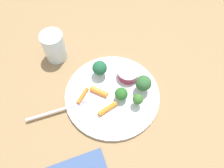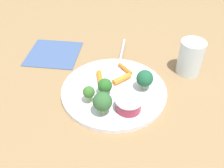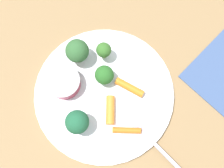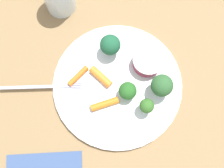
{
  "view_description": "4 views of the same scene",
  "coord_description": "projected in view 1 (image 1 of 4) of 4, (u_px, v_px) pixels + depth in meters",
  "views": [
    {
      "loc": [
        0.19,
        0.24,
        0.59
      ],
      "look_at": [
        -0.01,
        -0.02,
        0.03
      ],
      "focal_mm": 37.21,
      "sensor_mm": 36.0,
      "label": 1
    },
    {
      "loc": [
        -0.48,
        0.1,
        0.44
      ],
      "look_at": [
        0.0,
        0.0,
        0.03
      ],
      "focal_mm": 41.35,
      "sensor_mm": 36.0,
      "label": 2
    },
    {
      "loc": [
        0.07,
        -0.11,
        0.51
      ],
      "look_at": [
        0.01,
        0.02,
        0.03
      ],
      "focal_mm": 43.54,
      "sensor_mm": 36.0,
      "label": 3
    },
    {
      "loc": [
        0.06,
        0.13,
        0.58
      ],
      "look_at": [
        0.01,
        -0.0,
        0.02
      ],
      "focal_mm": 45.87,
      "sensor_mm": 36.0,
      "label": 4
    }
  ],
  "objects": [
    {
      "name": "plate",
      "position": [
        112.0,
        95.0,
        0.66
      ],
      "size": [
        0.27,
        0.27,
        0.01
      ],
      "primitive_type": "cylinder",
      "color": "white",
      "rests_on": "ground_plane"
    },
    {
      "name": "fork",
      "position": [
        58.0,
        110.0,
        0.62
      ],
      "size": [
        0.16,
        0.06,
        0.0
      ],
      "color": "#ACABBF",
      "rests_on": "plate"
    },
    {
      "name": "drinking_glass",
      "position": [
        54.0,
        46.0,
        0.69
      ],
      "size": [
        0.07,
        0.07,
        0.1
      ],
      "primitive_type": "cylinder",
      "color": "silver",
      "rests_on": "ground_plane"
    },
    {
      "name": "broccoli_floret_1",
      "position": [
        143.0,
        83.0,
        0.63
      ],
      "size": [
        0.04,
        0.04,
        0.06
      ],
      "color": "#98BA66",
      "rests_on": "plate"
    },
    {
      "name": "sauce_cup",
      "position": [
        128.0,
        73.0,
        0.67
      ],
      "size": [
        0.06,
        0.06,
        0.03
      ],
      "color": "maroon",
      "rests_on": "plate"
    },
    {
      "name": "broccoli_floret_0",
      "position": [
        121.0,
        94.0,
        0.62
      ],
      "size": [
        0.04,
        0.04,
        0.04
      ],
      "color": "#86B361",
      "rests_on": "plate"
    },
    {
      "name": "ground_plane",
      "position": [
        112.0,
        96.0,
        0.66
      ],
      "size": [
        2.4,
        2.4,
        0.0
      ],
      "primitive_type": "plane",
      "color": "olive"
    },
    {
      "name": "carrot_stick_2",
      "position": [
        83.0,
        96.0,
        0.64
      ],
      "size": [
        0.05,
        0.03,
        0.01
      ],
      "primitive_type": "cylinder",
      "rotation": [
        1.57,
        0.0,
        2.01
      ],
      "color": "orange",
      "rests_on": "plate"
    },
    {
      "name": "carrot_stick_0",
      "position": [
        99.0,
        92.0,
        0.65
      ],
      "size": [
        0.04,
        0.05,
        0.02
      ],
      "primitive_type": "cylinder",
      "rotation": [
        1.57,
        0.0,
        3.59
      ],
      "color": "orange",
      "rests_on": "plate"
    },
    {
      "name": "carrot_stick_1",
      "position": [
        108.0,
        109.0,
        0.62
      ],
      "size": [
        0.06,
        0.02,
        0.01
      ],
      "primitive_type": "cylinder",
      "rotation": [
        1.57,
        0.0,
        4.67
      ],
      "color": "orange",
      "rests_on": "plate"
    },
    {
      "name": "broccoli_floret_2",
      "position": [
        138.0,
        99.0,
        0.61
      ],
      "size": [
        0.03,
        0.03,
        0.05
      ],
      "color": "#86AA5C",
      "rests_on": "plate"
    },
    {
      "name": "broccoli_floret_3",
      "position": [
        100.0,
        68.0,
        0.66
      ],
      "size": [
        0.04,
        0.04,
        0.05
      ],
      "color": "#92AE60",
      "rests_on": "plate"
    }
  ]
}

